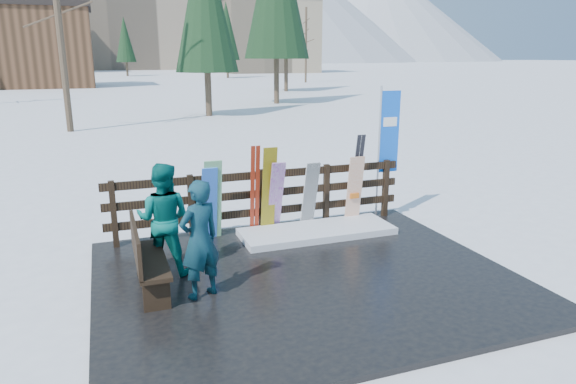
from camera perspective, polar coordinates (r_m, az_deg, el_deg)
name	(u,v)px	position (r m, az deg, el deg)	size (l,w,h in m)	color
ground	(306,280)	(7.74, 2.00, -9.75)	(700.00, 700.00, 0.00)	white
deck	(306,278)	(7.73, 2.00, -9.48)	(6.00, 5.00, 0.08)	black
fence	(262,196)	(9.45, -2.93, -0.40)	(5.60, 0.10, 1.15)	black
snow_patch	(317,231)	(9.37, 3.24, -4.38)	(2.79, 1.00, 0.12)	white
bench	(145,256)	(7.27, -15.60, -6.90)	(0.41, 1.50, 0.97)	black
snowboard_0	(210,204)	(9.01, -8.71, -1.29)	(0.27, 0.03, 1.35)	#3779F8
snowboard_1	(213,200)	(9.00, -8.35, -0.89)	(0.31, 0.03, 1.47)	silver
snowboard_2	(269,190)	(9.23, -2.15, 0.17)	(0.25, 0.03, 1.63)	yellow
snowboard_3	(276,197)	(9.30, -1.36, -0.55)	(0.25, 0.03, 1.40)	silver
snowboard_4	(310,195)	(9.53, 2.45, -0.35)	(0.26, 0.03, 1.32)	black
snowboard_5	(354,190)	(9.91, 7.39, 0.23)	(0.30, 0.03, 1.33)	white
ski_pair_a	(255,190)	(9.22, -3.70, 0.23)	(0.16, 0.21, 1.64)	maroon
ski_pair_b	(356,178)	(9.95, 7.62, 1.50)	(0.17, 0.32, 1.73)	black
rental_flag	(387,137)	(10.34, 10.92, 6.04)	(0.45, 0.04, 2.60)	silver
person_front	(200,239)	(6.88, -9.79, -5.22)	(0.59, 0.39, 1.62)	#10494B
person_back	(163,219)	(7.74, -13.67, -2.92)	(0.81, 0.63, 1.67)	#05605A
resort_buildings	(111,24)	(122.16, -19.03, 17.19)	(73.00, 87.60, 22.60)	tan
trees	(151,31)	(55.12, -14.96, 16.92)	(42.21, 68.77, 12.29)	#382B1E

